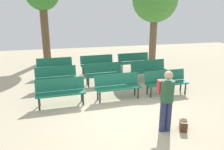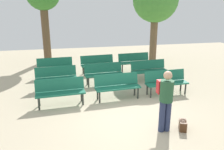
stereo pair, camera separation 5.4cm
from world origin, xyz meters
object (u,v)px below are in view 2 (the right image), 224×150
at_px(bench_r1_c1, 104,72).
at_px(handbag, 183,125).
at_px(bench_r2_c0, 55,66).
at_px(visitor_with_backpack, 166,97).
at_px(bench_r0_c1, 117,85).
at_px(bench_r0_c2, 166,81).
at_px(tree_0, 155,1).
at_px(bench_r2_c1, 97,63).
at_px(bench_r0_c0, 60,90).
at_px(bench_r1_c0, 56,76).
at_px(bench_r2_c2, 134,61).
at_px(bench_r1_c2, 149,69).

relative_size(bench_r1_c1, handbag, 4.46).
xyz_separation_m(bench_r2_c0, handbag, (3.37, -5.63, -0.37)).
height_order(visitor_with_backpack, handbag, visitor_with_backpack).
relative_size(bench_r0_c1, bench_r1_c1, 1.00).
relative_size(bench_r0_c2, handbag, 4.44).
bearing_deg(tree_0, bench_r2_c1, -158.54).
relative_size(bench_r0_c0, bench_r1_c1, 1.00).
distance_m(bench_r0_c0, bench_r1_c0, 1.64).
bearing_deg(bench_r2_c1, handbag, -80.17).
relative_size(bench_r1_c0, bench_r2_c1, 1.00).
bearing_deg(bench_r2_c0, bench_r2_c2, 1.11).
relative_size(bench_r1_c1, tree_0, 0.35).
distance_m(bench_r0_c0, visitor_with_backpack, 3.52).
distance_m(bench_r1_c0, visitor_with_backpack, 4.83).
distance_m(bench_r1_c1, bench_r2_c1, 1.62).
bearing_deg(bench_r2_c0, visitor_with_backpack, -64.78).
relative_size(bench_r1_c1, bench_r1_c2, 1.00).
height_order(bench_r2_c0, bench_r2_c2, same).
bearing_deg(tree_0, bench_r0_c2, -106.38).
distance_m(bench_r2_c0, bench_r2_c1, 2.00).
relative_size(bench_r1_c1, visitor_with_backpack, 0.99).
bearing_deg(bench_r2_c0, handbag, -61.28).
height_order(bench_r1_c2, tree_0, tree_0).
xyz_separation_m(bench_r0_c1, bench_r1_c1, (-0.17, 1.65, 0.00)).
distance_m(bench_r0_c2, bench_r2_c1, 3.82).
distance_m(bench_r2_c0, bench_r2_c2, 3.90).
distance_m(bench_r1_c2, visitor_with_backpack, 4.30).
bearing_deg(visitor_with_backpack, bench_r1_c2, -105.64).
height_order(bench_r1_c1, bench_r1_c2, same).
xyz_separation_m(bench_r0_c1, bench_r1_c2, (1.86, 1.73, 0.00)).
relative_size(bench_r2_c0, tree_0, 0.34).
distance_m(tree_0, visitor_with_backpack, 7.84).
height_order(bench_r0_c2, bench_r2_c1, same).
distance_m(bench_r0_c0, bench_r0_c1, 1.97).
height_order(bench_r1_c0, tree_0, tree_0).
relative_size(bench_r0_c0, bench_r1_c0, 1.00).
xyz_separation_m(bench_r2_c0, bench_r2_c2, (3.90, 0.22, 0.00)).
xyz_separation_m(bench_r2_c1, tree_0, (3.39, 1.33, 2.92)).
xyz_separation_m(bench_r0_c0, bench_r1_c0, (-0.15, 1.63, 0.00)).
relative_size(bench_r1_c1, bench_r2_c2, 1.00).
height_order(bench_r2_c1, handbag, bench_r2_c1).
bearing_deg(handbag, bench_r1_c0, 129.46).
distance_m(bench_r2_c1, tree_0, 4.67).
xyz_separation_m(bench_r0_c0, bench_r1_c1, (1.79, 1.76, 0.00)).
xyz_separation_m(bench_r0_c2, bench_r1_c0, (-3.99, 1.48, 0.00)).
xyz_separation_m(bench_r1_c1, visitor_with_backpack, (0.85, -4.03, 0.43)).
xyz_separation_m(bench_r0_c0, visitor_with_backpack, (2.65, -2.28, 0.43)).
height_order(bench_r2_c0, tree_0, tree_0).
xyz_separation_m(bench_r0_c1, tree_0, (3.21, 4.60, 2.92)).
relative_size(bench_r0_c2, bench_r1_c2, 0.99).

